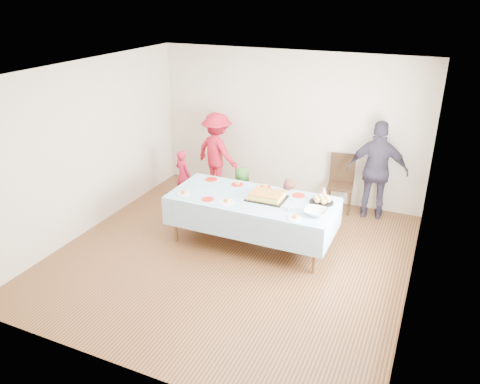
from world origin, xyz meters
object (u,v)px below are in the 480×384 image
(party_table, at_px, (252,201))
(adult_left, at_px, (217,152))
(dining_chair, at_px, (341,179))
(birthday_cake, at_px, (267,196))

(party_table, bearing_deg, adult_left, 130.31)
(party_table, bearing_deg, dining_chair, 62.28)
(birthday_cake, relative_size, dining_chair, 0.56)
(party_table, xyz_separation_m, adult_left, (-1.43, 1.68, 0.05))
(party_table, distance_m, dining_chair, 2.06)
(party_table, distance_m, birthday_cake, 0.24)
(party_table, distance_m, adult_left, 2.20)
(dining_chair, relative_size, adult_left, 0.65)
(party_table, xyz_separation_m, dining_chair, (0.96, 1.82, -0.17))
(adult_left, bearing_deg, dining_chair, -157.89)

